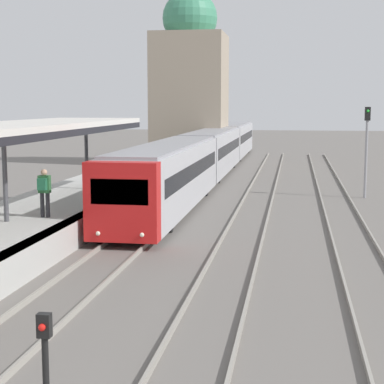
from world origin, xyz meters
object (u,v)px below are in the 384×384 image
train_near (212,150)px  signal_mast_far (367,141)px  person_on_platform (44,189)px  signal_post_near (45,359)px

train_near → signal_mast_far: bearing=-46.3°
person_on_platform → train_near: train_near is taller
person_on_platform → train_near: bearing=83.2°
person_on_platform → signal_post_near: 13.14m
signal_mast_far → signal_post_near: bearing=-105.7°
train_near → signal_mast_far: signal_mast_far is taller
signal_post_near → signal_mast_far: 26.66m
person_on_platform → signal_mast_far: (12.11, 13.43, 1.03)m
train_near → signal_post_near: (2.12, -35.37, -0.57)m
person_on_platform → signal_post_near: bearing=-68.0°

